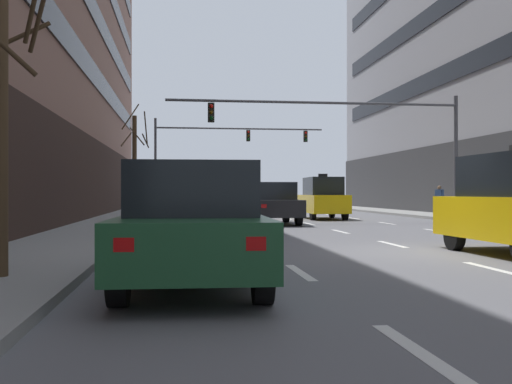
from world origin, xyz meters
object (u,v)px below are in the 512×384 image
(car_driving_2, at_px, (193,208))
(car_driving_5, at_px, (272,204))
(car_driving_1, at_px, (192,227))
(pedestrian_0, at_px, (439,198))
(traffic_signal_1, at_px, (216,144))
(street_tree_0, at_px, (135,161))
(street_tree_1, at_px, (3,115))
(taxi_driving_4, at_px, (190,206))
(taxi_driving_0, at_px, (323,198))
(traffic_signal_0, at_px, (358,127))

(car_driving_2, distance_m, car_driving_5, 7.37)
(car_driving_5, bearing_deg, car_driving_1, -102.52)
(car_driving_5, distance_m, pedestrian_0, 11.11)
(car_driving_1, bearing_deg, traffic_signal_1, 86.07)
(street_tree_0, height_order, pedestrian_0, street_tree_0)
(street_tree_1, bearing_deg, taxi_driving_4, 79.80)
(car_driving_5, height_order, pedestrian_0, car_driving_5)
(street_tree_0, bearing_deg, taxi_driving_0, -25.80)
(traffic_signal_1, xyz_separation_m, street_tree_1, (-5.16, -35.85, -2.48))
(traffic_signal_0, bearing_deg, car_driving_5, -161.22)
(taxi_driving_4, distance_m, traffic_signal_0, 8.35)
(traffic_signal_1, bearing_deg, street_tree_1, -98.19)
(car_driving_5, distance_m, street_tree_0, 11.25)
(car_driving_5, bearing_deg, street_tree_0, 124.99)
(traffic_signal_1, distance_m, street_tree_1, 36.30)
(car_driving_1, height_order, traffic_signal_0, traffic_signal_0)
(taxi_driving_0, distance_m, traffic_signal_0, 4.52)
(taxi_driving_0, relative_size, traffic_signal_0, 0.32)
(car_driving_2, xyz_separation_m, street_tree_0, (-2.90, 15.57, 2.20))
(taxi_driving_4, bearing_deg, taxi_driving_0, 32.03)
(taxi_driving_4, bearing_deg, car_driving_1, -90.85)
(pedestrian_0, bearing_deg, taxi_driving_4, -158.82)
(car_driving_2, distance_m, traffic_signal_0, 11.45)
(taxi_driving_4, height_order, pedestrian_0, taxi_driving_4)
(traffic_signal_0, xyz_separation_m, traffic_signal_1, (-5.26, 18.54, 0.64))
(car_driving_1, distance_m, street_tree_0, 25.69)
(taxi_driving_4, distance_m, car_driving_5, 3.41)
(taxi_driving_0, distance_m, car_driving_2, 12.81)
(car_driving_5, relative_size, traffic_signal_1, 0.37)
(traffic_signal_1, bearing_deg, car_driving_1, -93.93)
(car_driving_5, height_order, traffic_signal_1, traffic_signal_1)
(car_driving_1, bearing_deg, car_driving_2, 88.70)
(taxi_driving_4, distance_m, street_tree_0, 9.51)
(car_driving_2, xyz_separation_m, taxi_driving_4, (0.02, 6.81, -0.07))
(car_driving_5, relative_size, traffic_signal_0, 0.35)
(car_driving_5, relative_size, pedestrian_0, 3.02)
(taxi_driving_0, bearing_deg, car_driving_5, -126.06)
(taxi_driving_0, xyz_separation_m, car_driving_5, (-3.22, -4.42, -0.18))
(taxi_driving_4, height_order, traffic_signal_1, traffic_signal_1)
(traffic_signal_0, xyz_separation_m, pedestrian_0, (5.62, 3.97, -3.24))
(car_driving_1, distance_m, street_tree_1, 3.14)
(car_driving_5, bearing_deg, car_driving_2, -117.67)
(car_driving_2, bearing_deg, street_tree_1, -107.11)
(car_driving_2, bearing_deg, street_tree_0, 100.56)
(street_tree_0, bearing_deg, car_driving_5, -55.01)
(car_driving_1, bearing_deg, street_tree_1, 169.27)
(street_tree_0, xyz_separation_m, pedestrian_0, (16.05, -3.67, -2.02))
(street_tree_1, bearing_deg, taxi_driving_0, 64.88)
(taxi_driving_4, relative_size, pedestrian_0, 2.74)
(taxi_driving_4, relative_size, car_driving_5, 0.91)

